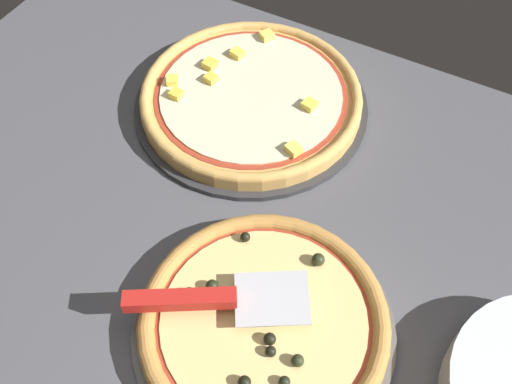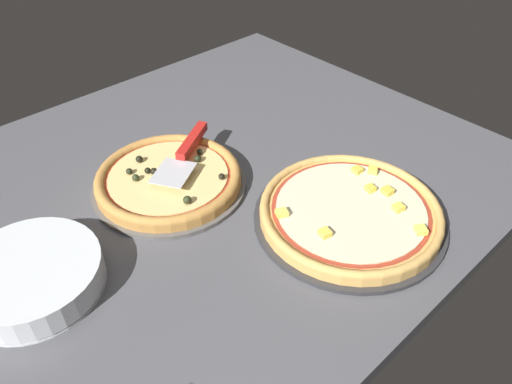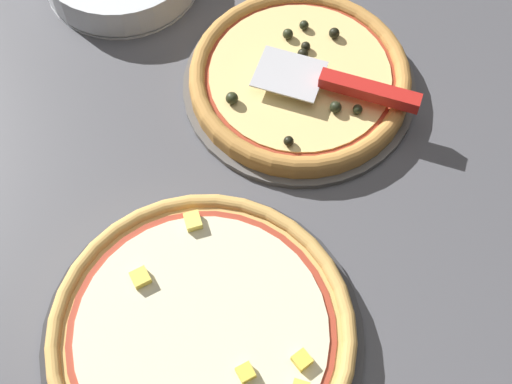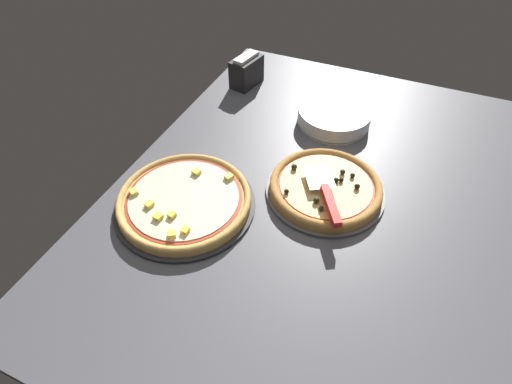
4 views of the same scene
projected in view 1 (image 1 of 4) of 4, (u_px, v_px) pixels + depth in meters
The scene contains 6 objects.
ground_plane at pixel (276, 313), 81.50cm from camera, with size 149.33×109.88×3.60cm, color #4C4C51.
pizza_pan_front at pixel (262, 327), 77.78cm from camera, with size 34.24×34.24×1.00cm, color #565451.
pizza_front at pixel (262, 321), 76.14cm from camera, with size 32.19×32.19×4.08cm.
pizza_pan_back at pixel (251, 106), 101.46cm from camera, with size 39.44×39.44×1.00cm, color #2D2D30.
pizza_back at pixel (251, 97), 99.76cm from camera, with size 37.07×37.07×3.65cm.
serving_spatula at pixel (200, 300), 74.22cm from camera, with size 22.69×16.16×2.00cm.
Camera 1 is at (14.18, -32.03, 73.65)cm, focal length 42.00 mm.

